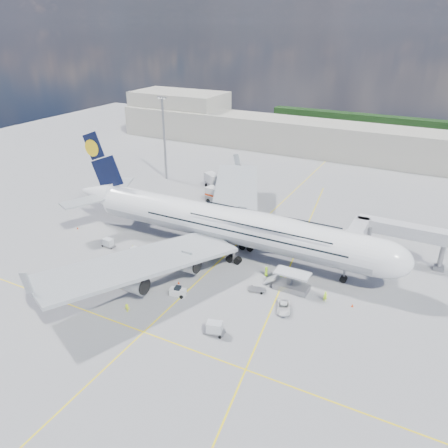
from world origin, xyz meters
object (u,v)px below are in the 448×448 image
at_px(dolly_row_c, 136,252).
at_px(dolly_back, 108,243).
at_px(catering_truck_outer, 215,182).
at_px(dolly_nose_near, 257,289).
at_px(dolly_row_a, 72,271).
at_px(dolly_nose_far, 214,328).
at_px(airliner, 229,225).
at_px(crew_nose, 325,297).
at_px(light_mast, 164,138).
at_px(crew_van, 266,271).
at_px(catering_truck_inner, 218,196).
at_px(jet_bridge, 384,233).
at_px(cone_wing_left_outer, 221,208).
at_px(crew_tug, 127,308).
at_px(cone_wing_left_inner, 249,221).
at_px(cargo_loader, 291,283).
at_px(service_van, 283,307).
at_px(cone_nose, 352,305).
at_px(cone_tail, 77,228).
at_px(crew_loader, 281,277).
at_px(crew_wing, 133,249).
at_px(cone_wing_right_inner, 179,283).
at_px(cone_wing_right_outer, 124,289).
at_px(dolly_row_b, 142,261).
at_px(baggage_tug, 178,292).

bearing_deg(dolly_row_c, dolly_back, -176.01).
bearing_deg(catering_truck_outer, dolly_nose_near, -20.74).
bearing_deg(dolly_row_a, dolly_nose_far, 14.83).
bearing_deg(airliner, crew_nose, -18.88).
distance_m(dolly_nose_far, catering_truck_outer, 66.89).
distance_m(light_mast, crew_van, 65.82).
bearing_deg(catering_truck_inner, jet_bridge, -7.35).
relative_size(catering_truck_outer, cone_wing_left_outer, 14.15).
bearing_deg(crew_tug, dolly_nose_near, 34.32).
height_order(crew_tug, cone_wing_left_inner, crew_tug).
xyz_separation_m(dolly_back, dolly_nose_near, (36.38, -0.88, -0.68)).
distance_m(cargo_loader, dolly_nose_near, 6.49).
distance_m(catering_truck_outer, crew_van, 50.55).
xyz_separation_m(catering_truck_outer, service_van, (39.74, -47.72, -1.48)).
distance_m(light_mast, dolly_row_c, 52.40).
bearing_deg(dolly_back, cargo_loader, 10.40).
height_order(service_van, cone_nose, service_van).
xyz_separation_m(crew_tug, cone_tail, (-31.97, 20.74, -0.52)).
distance_m(light_mast, crew_loader, 68.71).
xyz_separation_m(crew_wing, cone_wing_right_inner, (15.74, -6.06, -0.54)).
height_order(cone_wing_left_outer, cone_wing_right_outer, cone_wing_left_outer).
height_order(dolly_row_b, cone_wing_left_outer, dolly_row_b).
bearing_deg(dolly_nose_far, airliner, 96.04).
bearing_deg(dolly_row_c, crew_nose, 11.87).
distance_m(dolly_row_a, cone_wing_left_outer, 43.96).
bearing_deg(dolly_row_a, crew_nose, 36.44).
distance_m(light_mast, cone_wing_right_inner, 63.88).
bearing_deg(cargo_loader, service_van, -80.29).
xyz_separation_m(crew_loader, crew_tug, (-20.09, -21.59, -0.04)).
height_order(catering_truck_outer, service_van, catering_truck_outer).
distance_m(dolly_row_a, crew_wing, 13.59).
xyz_separation_m(airliner, light_mast, (-40.26, 35.00, 6.34)).
distance_m(catering_truck_inner, service_van, 50.88).
bearing_deg(cone_wing_left_inner, dolly_row_c, -117.27).
bearing_deg(light_mast, crew_tug, -61.10).
height_order(light_mast, cone_wing_right_outer, light_mast).
xyz_separation_m(crew_tug, cone_wing_left_inner, (3.11, 43.83, -0.51)).
height_order(light_mast, cone_wing_left_outer, light_mast).
bearing_deg(dolly_nose_near, dolly_row_c, 165.25).
bearing_deg(crew_loader, dolly_row_b, -127.40).
relative_size(catering_truck_outer, cone_wing_left_inner, 14.80).
relative_size(dolly_nose_near, crew_van, 1.71).
height_order(dolly_row_a, baggage_tug, baggage_tug).
bearing_deg(cone_wing_right_outer, catering_truck_inner, 96.00).
bearing_deg(crew_van, dolly_nose_near, 178.29).
bearing_deg(crew_wing, dolly_row_b, -105.43).
relative_size(catering_truck_inner, cone_wing_right_outer, 14.17).
bearing_deg(crew_loader, crew_van, -150.15).
bearing_deg(crew_loader, crew_tug, -95.31).
relative_size(light_mast, service_van, 5.46).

